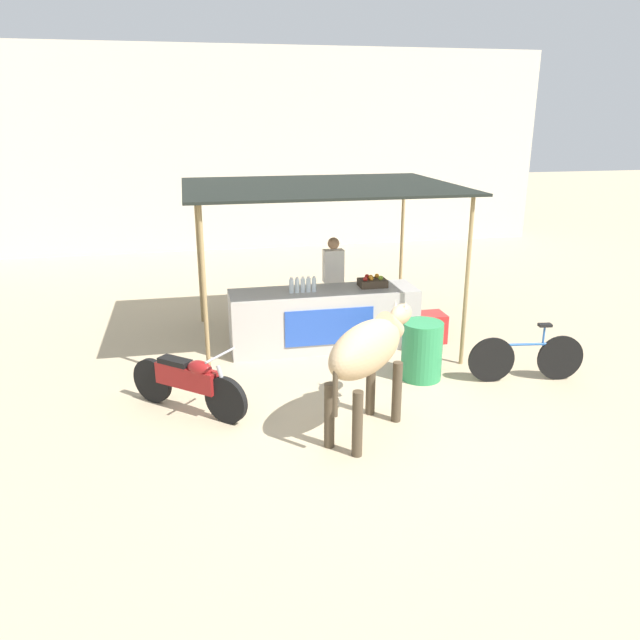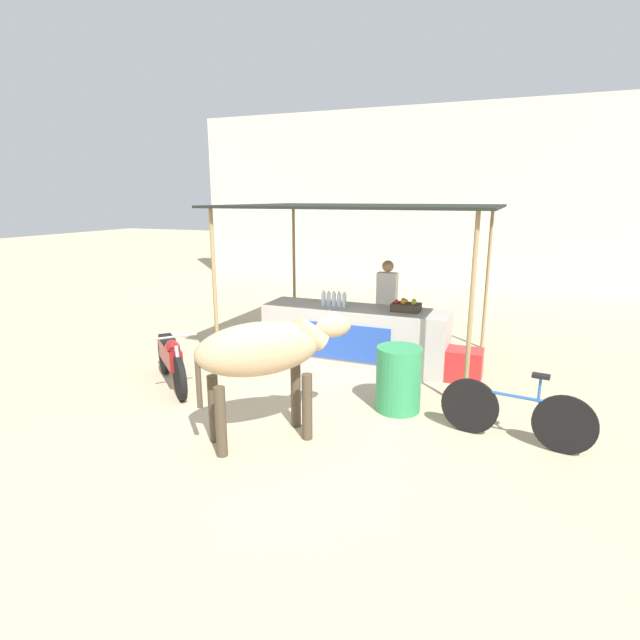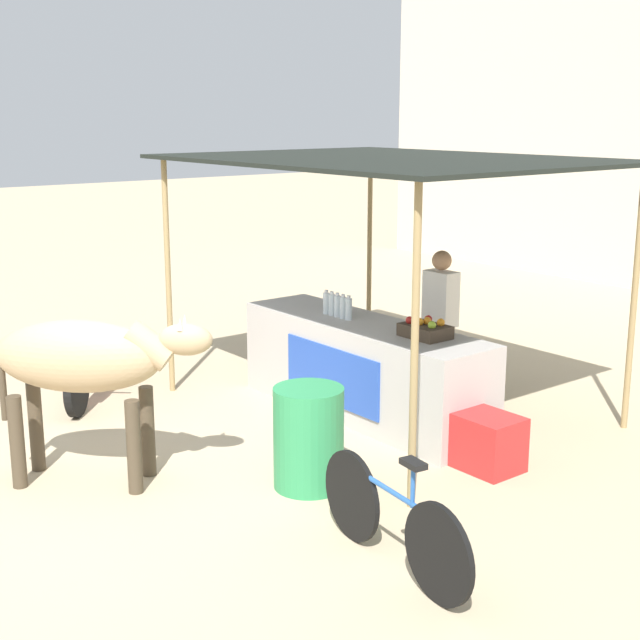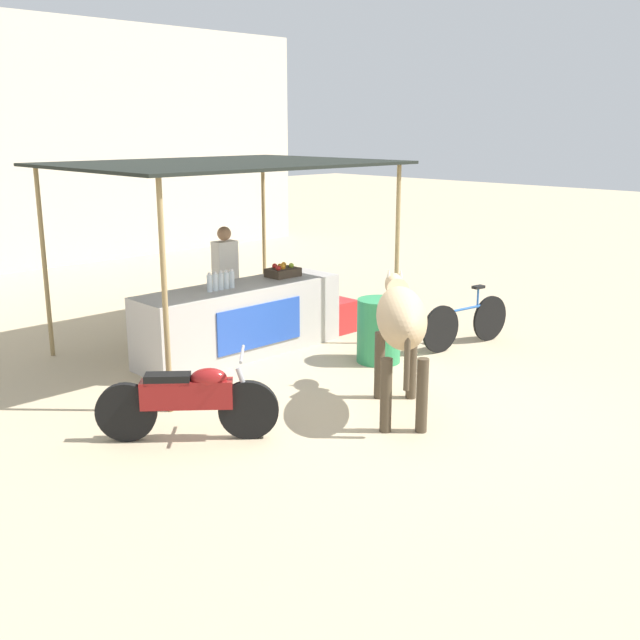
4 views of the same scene
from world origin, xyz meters
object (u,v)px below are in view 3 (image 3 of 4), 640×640
object	(u,v)px
fruit_crate	(425,330)
cow	(86,362)
bicycle_leaning	(393,521)
water_barrel	(309,438)
vendor_behind_counter	(440,328)
stall_counter	(363,369)
motorcycle_parked	(93,360)
cooler_box	(485,441)

from	to	relation	value
fruit_crate	cow	size ratio (longest dim) A/B	0.28
cow	bicycle_leaning	xyz separation A→B (m)	(2.62, 0.96, -0.68)
fruit_crate	water_barrel	distance (m)	1.72
water_barrel	bicycle_leaning	size ratio (longest dim) A/B	0.51
fruit_crate	cow	distance (m)	3.07
water_barrel	vendor_behind_counter	bearing A→B (deg)	108.50
stall_counter	fruit_crate	xyz separation A→B (m)	(0.81, 0.05, 0.55)
motorcycle_parked	bicycle_leaning	world-z (taller)	motorcycle_parked
water_barrel	stall_counter	bearing A→B (deg)	125.53
water_barrel	bicycle_leaning	bearing A→B (deg)	-15.24
bicycle_leaning	stall_counter	bearing A→B (deg)	142.68
fruit_crate	bicycle_leaning	world-z (taller)	fruit_crate
vendor_behind_counter	motorcycle_parked	xyz separation A→B (m)	(-2.50, -2.68, -0.42)
cooler_box	stall_counter	bearing A→B (deg)	176.77
stall_counter	fruit_crate	size ratio (longest dim) A/B	6.82
stall_counter	bicycle_leaning	world-z (taller)	stall_counter
cooler_box	motorcycle_parked	world-z (taller)	motorcycle_parked
vendor_behind_counter	cow	bearing A→B (deg)	-96.83
stall_counter	cooler_box	world-z (taller)	stall_counter
vendor_behind_counter	bicycle_leaning	distance (m)	3.48
bicycle_leaning	fruit_crate	bearing A→B (deg)	130.74
vendor_behind_counter	bicycle_leaning	world-z (taller)	vendor_behind_counter
vendor_behind_counter	motorcycle_parked	world-z (taller)	vendor_behind_counter
fruit_crate	cooler_box	xyz separation A→B (m)	(0.91, -0.15, -0.79)
cow	motorcycle_parked	distance (m)	2.35
cooler_box	motorcycle_parked	xyz separation A→B (m)	(-3.89, -1.83, 0.19)
vendor_behind_counter	cow	size ratio (longest dim) A/B	1.07
water_barrel	motorcycle_parked	world-z (taller)	motorcycle_parked
vendor_behind_counter	cow	world-z (taller)	vendor_behind_counter
vendor_behind_counter	water_barrel	bearing A→B (deg)	-71.50
motorcycle_parked	water_barrel	bearing A→B (deg)	6.93
stall_counter	bicycle_leaning	xyz separation A→B (m)	(2.51, -1.92, -0.13)
cow	stall_counter	bearing A→B (deg)	87.89
water_barrel	cow	world-z (taller)	cow
water_barrel	cow	distance (m)	1.90
cooler_box	cow	size ratio (longest dim) A/B	0.39
motorcycle_parked	bicycle_leaning	distance (m)	4.68
water_barrel	motorcycle_parked	size ratio (longest dim) A/B	0.60
stall_counter	cow	size ratio (longest dim) A/B	1.94
cow	bicycle_leaning	world-z (taller)	cow
fruit_crate	cooler_box	world-z (taller)	fruit_crate
bicycle_leaning	cooler_box	bearing A→B (deg)	113.44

